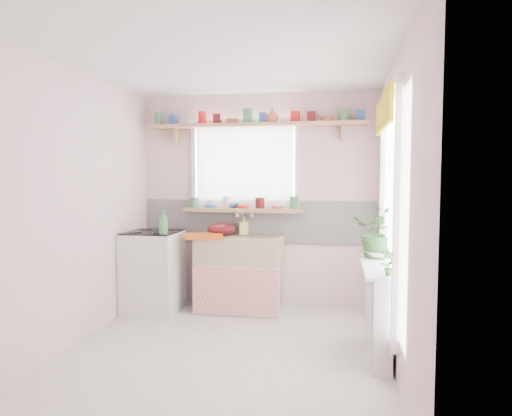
# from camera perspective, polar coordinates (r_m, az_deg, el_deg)

# --- Properties ---
(room) EXTENTS (3.20, 3.20, 3.20)m
(room) POSITION_cam_1_polar(r_m,az_deg,el_deg) (4.61, 6.67, 1.94)
(room) COLOR white
(room) RESTS_ON ground
(sink_unit) EXTENTS (0.95, 0.65, 1.11)m
(sink_unit) POSITION_cam_1_polar(r_m,az_deg,el_deg) (5.27, -2.02, -8.08)
(sink_unit) COLOR white
(sink_unit) RESTS_ON ground
(cooker) EXTENTS (0.58, 0.58, 0.93)m
(cooker) POSITION_cam_1_polar(r_m,az_deg,el_deg) (5.32, -12.74, -7.74)
(cooker) COLOR white
(cooker) RESTS_ON ground
(radiator_ledge) EXTENTS (0.22, 0.95, 0.78)m
(radiator_ledge) POSITION_cam_1_polar(r_m,az_deg,el_deg) (4.11, 15.05, -12.19)
(radiator_ledge) COLOR white
(radiator_ledge) RESTS_ON ground
(windowsill) EXTENTS (1.40, 0.22, 0.04)m
(windowsill) POSITION_cam_1_polar(r_m,az_deg,el_deg) (5.35, -1.61, -0.23)
(windowsill) COLOR tan
(windowsill) RESTS_ON room
(pine_shelf) EXTENTS (2.52, 0.24, 0.04)m
(pine_shelf) POSITION_cam_1_polar(r_m,az_deg,el_deg) (5.33, -0.05, 10.32)
(pine_shelf) COLOR tan
(pine_shelf) RESTS_ON room
(shelf_crockery) EXTENTS (2.47, 0.11, 0.12)m
(shelf_crockery) POSITION_cam_1_polar(r_m,az_deg,el_deg) (5.33, -0.05, 11.12)
(shelf_crockery) COLOR #3F7F4C
(shelf_crockery) RESTS_ON pine_shelf
(sill_crockery) EXTENTS (1.35, 0.11, 0.12)m
(sill_crockery) POSITION_cam_1_polar(r_m,az_deg,el_deg) (5.35, -1.79, 0.58)
(sill_crockery) COLOR #3F7F4C
(sill_crockery) RESTS_ON windowsill
(dish_tray) EXTENTS (0.51, 0.44, 0.04)m
(dish_tray) POSITION_cam_1_polar(r_m,az_deg,el_deg) (5.10, -6.63, -3.49)
(dish_tray) COLOR #DF5913
(dish_tray) RESTS_ON sink_unit
(colander) EXTENTS (0.35, 0.35, 0.15)m
(colander) POSITION_cam_1_polar(r_m,az_deg,el_deg) (5.30, -4.35, -2.62)
(colander) COLOR #580F16
(colander) RESTS_ON sink_unit
(jade_plant) EXTENTS (0.55, 0.51, 0.50)m
(jade_plant) POSITION_cam_1_polar(r_m,az_deg,el_deg) (4.38, 15.13, -2.83)
(jade_plant) COLOR #305E25
(jade_plant) RESTS_ON radiator_ledge
(fruit_bowl) EXTENTS (0.36, 0.36, 0.07)m
(fruit_bowl) POSITION_cam_1_polar(r_m,az_deg,el_deg) (4.41, 15.14, -5.58)
(fruit_bowl) COLOR silver
(fruit_bowl) RESTS_ON radiator_ledge
(herb_pot) EXTENTS (0.12, 0.09, 0.21)m
(herb_pot) POSITION_cam_1_polar(r_m,az_deg,el_deg) (3.63, 16.17, -6.55)
(herb_pot) COLOR #3D6F2C
(herb_pot) RESTS_ON radiator_ledge
(soap_bottle_sink) EXTENTS (0.10, 0.10, 0.21)m
(soap_bottle_sink) POSITION_cam_1_polar(r_m,az_deg,el_deg) (5.38, -1.50, -2.17)
(soap_bottle_sink) COLOR #FDF870
(soap_bottle_sink) RESTS_ON sink_unit
(sill_cup) EXTENTS (0.16, 0.16, 0.10)m
(sill_cup) POSITION_cam_1_polar(r_m,az_deg,el_deg) (5.50, -5.50, 0.58)
(sill_cup) COLOR white
(sill_cup) RESTS_ON windowsill
(sill_bowl) EXTENTS (0.21, 0.21, 0.06)m
(sill_bowl) POSITION_cam_1_polar(r_m,az_deg,el_deg) (5.43, -2.98, 0.34)
(sill_bowl) COLOR #315FA1
(sill_bowl) RESTS_ON windowsill
(shelf_vase) EXTENTS (0.18, 0.18, 0.16)m
(shelf_vase) POSITION_cam_1_polar(r_m,az_deg,el_deg) (5.25, 2.05, 11.51)
(shelf_vase) COLOR #B05036
(shelf_vase) RESTS_ON pine_shelf
(cooker_bottle) EXTENTS (0.13, 0.13, 0.26)m
(cooker_bottle) POSITION_cam_1_polar(r_m,az_deg,el_deg) (4.95, -11.50, -1.74)
(cooker_bottle) COLOR #458A4E
(cooker_bottle) RESTS_ON cooker
(fruit) EXTENTS (0.20, 0.14, 0.10)m
(fruit) POSITION_cam_1_polar(r_m,az_deg,el_deg) (4.41, 15.22, -4.81)
(fruit) COLOR orange
(fruit) RESTS_ON fruit_bowl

